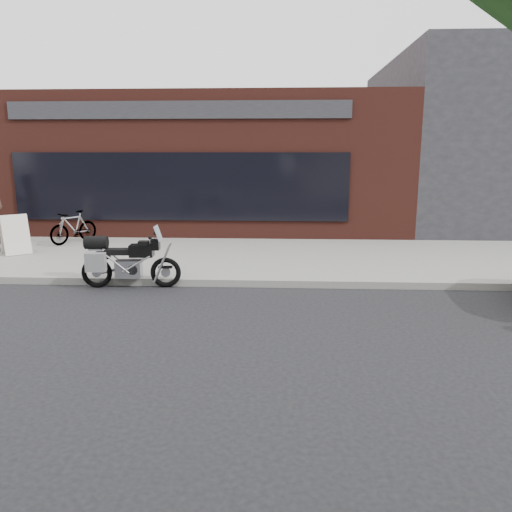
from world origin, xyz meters
TOP-DOWN VIEW (x-y plane):
  - ground at (0.00, 0.00)m, footprint 120.00×120.00m
  - near_sidewalk at (0.00, 7.00)m, footprint 44.00×6.00m
  - storefront at (-2.00, 13.98)m, footprint 14.00×10.07m
  - motorcycle at (-2.13, 3.87)m, footprint 2.02×0.74m
  - bicycle_rear at (-4.88, 7.99)m, footprint 1.17×1.53m
  - sandwich_sign at (-5.75, 6.43)m, footprint 0.85×0.84m

SIDE VIEW (x-z plane):
  - ground at x=0.00m, z-range 0.00..0.00m
  - near_sidewalk at x=0.00m, z-range 0.00..0.15m
  - motorcycle at x=-2.13m, z-range -0.09..1.19m
  - bicycle_rear at x=-4.88m, z-range 0.15..1.07m
  - sandwich_sign at x=-5.75m, z-range 0.15..1.15m
  - storefront at x=-2.00m, z-range 0.00..4.50m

